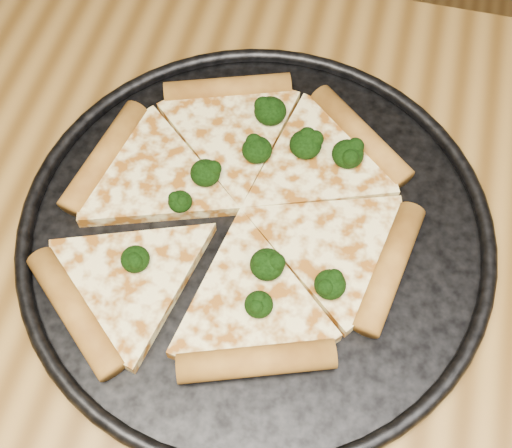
# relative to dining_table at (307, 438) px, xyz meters

# --- Properties ---
(dining_table) EXTENTS (1.20, 0.90, 0.75)m
(dining_table) POSITION_rel_dining_table_xyz_m (0.00, 0.00, 0.00)
(dining_table) COLOR olive
(dining_table) RESTS_ON ground
(pizza_pan) EXTENTS (0.40, 0.40, 0.02)m
(pizza_pan) POSITION_rel_dining_table_xyz_m (-0.08, 0.14, 0.10)
(pizza_pan) COLOR black
(pizza_pan) RESTS_ON dining_table
(pizza) EXTENTS (0.31, 0.32, 0.02)m
(pizza) POSITION_rel_dining_table_xyz_m (-0.10, 0.14, 0.11)
(pizza) COLOR #FFED9C
(pizza) RESTS_ON pizza_pan
(broccoli_florets) EXTENTS (0.18, 0.21, 0.02)m
(broccoli_florets) POSITION_rel_dining_table_xyz_m (-0.08, 0.17, 0.12)
(broccoli_florets) COLOR black
(broccoli_florets) RESTS_ON pizza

